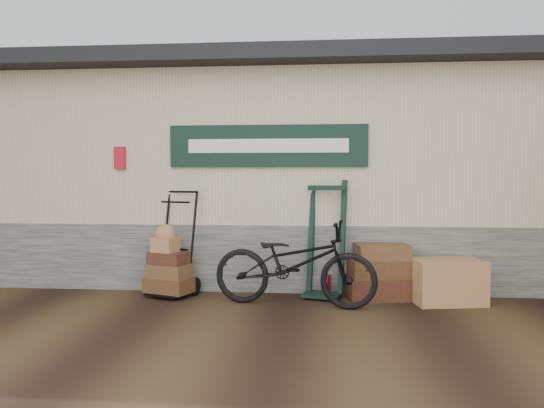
# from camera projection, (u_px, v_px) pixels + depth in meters

# --- Properties ---
(ground) EXTENTS (80.00, 80.00, 0.00)m
(ground) POSITION_uv_depth(u_px,v_px,m) (286.00, 312.00, 6.05)
(ground) COLOR black
(ground) RESTS_ON ground
(station_building) EXTENTS (14.40, 4.10, 3.20)m
(station_building) POSITION_uv_depth(u_px,v_px,m) (296.00, 172.00, 8.69)
(station_building) COLOR #4C4C47
(station_building) RESTS_ON ground
(porter_trolley) EXTENTS (0.83, 0.73, 1.39)m
(porter_trolley) POSITION_uv_depth(u_px,v_px,m) (176.00, 242.00, 6.92)
(porter_trolley) COLOR black
(porter_trolley) RESTS_ON ground
(green_barrow) EXTENTS (0.65, 0.59, 1.50)m
(green_barrow) POSITION_uv_depth(u_px,v_px,m) (326.00, 239.00, 6.80)
(green_barrow) COLOR black
(green_barrow) RESTS_ON ground
(suitcase_stack) EXTENTS (0.88, 0.64, 0.71)m
(suitcase_stack) POSITION_uv_depth(u_px,v_px,m) (379.00, 271.00, 6.71)
(suitcase_stack) COLOR #3D1A13
(suitcase_stack) RESTS_ON ground
(wicker_hamper) EXTENTS (0.90, 0.67, 0.54)m
(wicker_hamper) POSITION_uv_depth(u_px,v_px,m) (447.00, 281.00, 6.47)
(wicker_hamper) COLOR brown
(wicker_hamper) RESTS_ON ground
(bicycle) EXTENTS (0.99, 2.06, 1.15)m
(bicycle) POSITION_uv_depth(u_px,v_px,m) (294.00, 258.00, 6.31)
(bicycle) COLOR black
(bicycle) RESTS_ON ground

